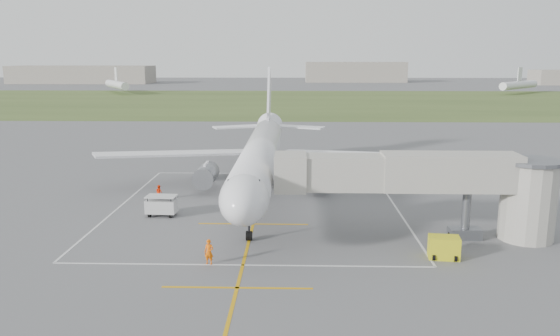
{
  "coord_description": "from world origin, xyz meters",
  "views": [
    {
      "loc": [
        3.77,
        -57.5,
        14.9
      ],
      "look_at": [
        2.27,
        -4.0,
        4.0
      ],
      "focal_mm": 35.0,
      "sensor_mm": 36.0,
      "label": 1
    }
  ],
  "objects_px": {
    "jet_bridge": "(440,183)",
    "gpu_unit": "(444,248)",
    "ramp_worker_nose": "(209,252)",
    "baggage_cart": "(162,206)",
    "ramp_worker_wing": "(159,192)",
    "airliner": "(260,156)"
  },
  "relations": [
    {
      "from": "jet_bridge",
      "to": "ramp_worker_wing",
      "type": "distance_m",
      "value": 29.23
    },
    {
      "from": "airliner",
      "to": "ramp_worker_wing",
      "type": "xyz_separation_m",
      "value": [
        -10.67,
        -2.32,
        -3.6
      ]
    },
    {
      "from": "ramp_worker_wing",
      "to": "jet_bridge",
      "type": "bearing_deg",
      "value": -157.78
    },
    {
      "from": "jet_bridge",
      "to": "gpu_unit",
      "type": "distance_m",
      "value": 6.12
    },
    {
      "from": "ramp_worker_nose",
      "to": "baggage_cart",
      "type": "bearing_deg",
      "value": 128.46
    },
    {
      "from": "gpu_unit",
      "to": "ramp_worker_nose",
      "type": "distance_m",
      "value": 17.59
    },
    {
      "from": "airliner",
      "to": "baggage_cart",
      "type": "height_order",
      "value": "airliner"
    },
    {
      "from": "baggage_cart",
      "to": "airliner",
      "type": "bearing_deg",
      "value": 46.9
    },
    {
      "from": "gpu_unit",
      "to": "ramp_worker_wing",
      "type": "height_order",
      "value": "gpu_unit"
    },
    {
      "from": "baggage_cart",
      "to": "ramp_worker_nose",
      "type": "distance_m",
      "value": 13.89
    },
    {
      "from": "baggage_cart",
      "to": "ramp_worker_nose",
      "type": "bearing_deg",
      "value": -58.5
    },
    {
      "from": "gpu_unit",
      "to": "ramp_worker_wing",
      "type": "xyz_separation_m",
      "value": [
        -25.7,
        16.58,
        -0.04
      ]
    },
    {
      "from": "gpu_unit",
      "to": "ramp_worker_wing",
      "type": "relative_size",
      "value": 1.53
    },
    {
      "from": "baggage_cart",
      "to": "ramp_worker_wing",
      "type": "xyz_separation_m",
      "value": [
        -1.74,
        6.03,
        -0.22
      ]
    },
    {
      "from": "gpu_unit",
      "to": "baggage_cart",
      "type": "distance_m",
      "value": 26.18
    },
    {
      "from": "jet_bridge",
      "to": "baggage_cart",
      "type": "relative_size",
      "value": 7.94
    },
    {
      "from": "jet_bridge",
      "to": "ramp_worker_nose",
      "type": "distance_m",
      "value": 19.66
    },
    {
      "from": "gpu_unit",
      "to": "jet_bridge",
      "type": "bearing_deg",
      "value": 88.55
    },
    {
      "from": "ramp_worker_nose",
      "to": "ramp_worker_wing",
      "type": "distance_m",
      "value": 20.08
    },
    {
      "from": "ramp_worker_wing",
      "to": "baggage_cart",
      "type": "bearing_deg",
      "value": 152.67
    },
    {
      "from": "baggage_cart",
      "to": "ramp_worker_wing",
      "type": "height_order",
      "value": "baggage_cart"
    },
    {
      "from": "jet_bridge",
      "to": "airliner",
      "type": "bearing_deg",
      "value": 137.81
    }
  ]
}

